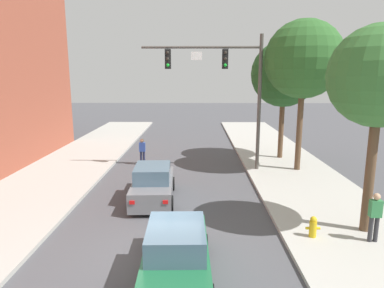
{
  "coord_description": "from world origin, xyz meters",
  "views": [
    {
      "loc": [
        1.08,
        -9.39,
        5.45
      ],
      "look_at": [
        0.87,
        7.8,
        2.0
      ],
      "focal_mm": 32.04,
      "sensor_mm": 36.0,
      "label": 1
    }
  ],
  "objects_px": {
    "car_lead_grey": "(153,184)",
    "fire_hydrant": "(313,227)",
    "street_tree_nearest": "(380,77)",
    "street_tree_third": "(284,74)",
    "pedestrian_sidewalk_right_walker": "(375,215)",
    "traffic_signal_mast": "(226,77)",
    "street_tree_second": "(304,60)",
    "car_following_green": "(176,255)",
    "pedestrian_crossing_road": "(142,151)"
  },
  "relations": [
    {
      "from": "traffic_signal_mast",
      "to": "pedestrian_sidewalk_right_walker",
      "type": "height_order",
      "value": "traffic_signal_mast"
    },
    {
      "from": "fire_hydrant",
      "to": "street_tree_nearest",
      "type": "height_order",
      "value": "street_tree_nearest"
    },
    {
      "from": "street_tree_nearest",
      "to": "street_tree_third",
      "type": "bearing_deg",
      "value": 91.87
    },
    {
      "from": "traffic_signal_mast",
      "to": "pedestrian_crossing_road",
      "type": "relative_size",
      "value": 4.57
    },
    {
      "from": "car_lead_grey",
      "to": "street_tree_third",
      "type": "bearing_deg",
      "value": 45.59
    },
    {
      "from": "pedestrian_sidewalk_right_walker",
      "to": "street_tree_third",
      "type": "distance_m",
      "value": 12.49
    },
    {
      "from": "pedestrian_sidewalk_right_walker",
      "to": "street_tree_second",
      "type": "height_order",
      "value": "street_tree_second"
    },
    {
      "from": "car_lead_grey",
      "to": "street_tree_second",
      "type": "xyz_separation_m",
      "value": [
        7.71,
        4.64,
        5.57
      ]
    },
    {
      "from": "traffic_signal_mast",
      "to": "street_tree_third",
      "type": "xyz_separation_m",
      "value": [
        3.87,
        2.85,
        0.18
      ]
    },
    {
      "from": "fire_hydrant",
      "to": "pedestrian_crossing_road",
      "type": "bearing_deg",
      "value": 126.19
    },
    {
      "from": "traffic_signal_mast",
      "to": "street_tree_second",
      "type": "relative_size",
      "value": 0.91
    },
    {
      "from": "traffic_signal_mast",
      "to": "car_following_green",
      "type": "relative_size",
      "value": 1.75
    },
    {
      "from": "car_lead_grey",
      "to": "street_tree_third",
      "type": "relative_size",
      "value": 0.58
    },
    {
      "from": "traffic_signal_mast",
      "to": "street_tree_nearest",
      "type": "xyz_separation_m",
      "value": [
        4.22,
        -7.99,
        0.05
      ]
    },
    {
      "from": "car_following_green",
      "to": "fire_hydrant",
      "type": "height_order",
      "value": "car_following_green"
    },
    {
      "from": "car_following_green",
      "to": "street_tree_nearest",
      "type": "distance_m",
      "value": 8.4
    },
    {
      "from": "car_following_green",
      "to": "street_tree_third",
      "type": "relative_size",
      "value": 0.57
    },
    {
      "from": "car_following_green",
      "to": "pedestrian_crossing_road",
      "type": "bearing_deg",
      "value": 102.96
    },
    {
      "from": "traffic_signal_mast",
      "to": "car_following_green",
      "type": "bearing_deg",
      "value": -101.42
    },
    {
      "from": "car_lead_grey",
      "to": "car_following_green",
      "type": "xyz_separation_m",
      "value": [
        1.38,
        -6.06,
        0.0
      ]
    },
    {
      "from": "pedestrian_crossing_road",
      "to": "fire_hydrant",
      "type": "relative_size",
      "value": 2.28
    },
    {
      "from": "pedestrian_sidewalk_right_walker",
      "to": "street_tree_third",
      "type": "height_order",
      "value": "street_tree_third"
    },
    {
      "from": "car_following_green",
      "to": "pedestrian_sidewalk_right_walker",
      "type": "xyz_separation_m",
      "value": [
        6.26,
        1.97,
        0.34
      ]
    },
    {
      "from": "car_lead_grey",
      "to": "pedestrian_sidewalk_right_walker",
      "type": "bearing_deg",
      "value": -28.14
    },
    {
      "from": "street_tree_nearest",
      "to": "street_tree_third",
      "type": "height_order",
      "value": "street_tree_third"
    },
    {
      "from": "traffic_signal_mast",
      "to": "street_tree_nearest",
      "type": "bearing_deg",
      "value": -62.16
    },
    {
      "from": "traffic_signal_mast",
      "to": "fire_hydrant",
      "type": "relative_size",
      "value": 10.42
    },
    {
      "from": "pedestrian_sidewalk_right_walker",
      "to": "car_lead_grey",
      "type": "bearing_deg",
      "value": 151.86
    },
    {
      "from": "car_lead_grey",
      "to": "fire_hydrant",
      "type": "relative_size",
      "value": 5.98
    },
    {
      "from": "street_tree_second",
      "to": "street_tree_third",
      "type": "xyz_separation_m",
      "value": [
        -0.29,
        2.94,
        -0.76
      ]
    },
    {
      "from": "pedestrian_sidewalk_right_walker",
      "to": "street_tree_third",
      "type": "xyz_separation_m",
      "value": [
        -0.22,
        11.67,
        4.47
      ]
    },
    {
      "from": "street_tree_third",
      "to": "street_tree_second",
      "type": "bearing_deg",
      "value": -84.45
    },
    {
      "from": "car_lead_grey",
      "to": "street_tree_third",
      "type": "xyz_separation_m",
      "value": [
        7.43,
        7.58,
        4.81
      ]
    },
    {
      "from": "car_following_green",
      "to": "car_lead_grey",
      "type": "bearing_deg",
      "value": 102.85
    },
    {
      "from": "car_lead_grey",
      "to": "fire_hydrant",
      "type": "height_order",
      "value": "car_lead_grey"
    },
    {
      "from": "street_tree_second",
      "to": "fire_hydrant",
      "type": "bearing_deg",
      "value": -102.75
    },
    {
      "from": "pedestrian_crossing_road",
      "to": "pedestrian_sidewalk_right_walker",
      "type": "height_order",
      "value": "pedestrian_sidewalk_right_walker"
    },
    {
      "from": "traffic_signal_mast",
      "to": "car_lead_grey",
      "type": "height_order",
      "value": "traffic_signal_mast"
    },
    {
      "from": "fire_hydrant",
      "to": "pedestrian_sidewalk_right_walker",
      "type": "bearing_deg",
      "value": -9.37
    },
    {
      "from": "street_tree_third",
      "to": "fire_hydrant",
      "type": "bearing_deg",
      "value": -98.12
    },
    {
      "from": "street_tree_third",
      "to": "pedestrian_sidewalk_right_walker",
      "type": "bearing_deg",
      "value": -88.93
    },
    {
      "from": "fire_hydrant",
      "to": "street_tree_second",
      "type": "relative_size",
      "value": 0.09
    },
    {
      "from": "pedestrian_crossing_road",
      "to": "street_tree_third",
      "type": "height_order",
      "value": "street_tree_third"
    },
    {
      "from": "pedestrian_sidewalk_right_walker",
      "to": "traffic_signal_mast",
      "type": "bearing_deg",
      "value": 114.85
    },
    {
      "from": "traffic_signal_mast",
      "to": "pedestrian_sidewalk_right_walker",
      "type": "bearing_deg",
      "value": -65.15
    },
    {
      "from": "car_lead_grey",
      "to": "car_following_green",
      "type": "relative_size",
      "value": 1.01
    },
    {
      "from": "fire_hydrant",
      "to": "street_tree_third",
      "type": "distance_m",
      "value": 12.53
    },
    {
      "from": "traffic_signal_mast",
      "to": "fire_hydrant",
      "type": "xyz_separation_m",
      "value": [
        2.24,
        -8.51,
        -4.84
      ]
    },
    {
      "from": "car_lead_grey",
      "to": "pedestrian_sidewalk_right_walker",
      "type": "xyz_separation_m",
      "value": [
        7.64,
        -4.09,
        0.34
      ]
    },
    {
      "from": "pedestrian_sidewalk_right_walker",
      "to": "fire_hydrant",
      "type": "bearing_deg",
      "value": 170.63
    }
  ]
}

